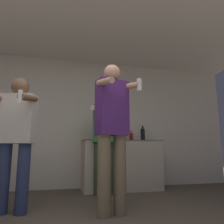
% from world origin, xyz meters
% --- Properties ---
extents(wall_back, '(7.00, 0.06, 2.55)m').
position_xyz_m(wall_back, '(0.00, 2.85, 1.27)').
color(wall_back, beige).
rests_on(wall_back, ground_plane).
extents(ceiling_slab, '(7.00, 3.34, 0.05)m').
position_xyz_m(ceiling_slab, '(0.00, 1.41, 2.57)').
color(ceiling_slab, silver).
rests_on(ceiling_slab, wall_back).
extents(counter, '(1.45, 0.67, 0.90)m').
position_xyz_m(counter, '(0.99, 2.50, 0.45)').
color(counter, '#BCB29E').
rests_on(counter, ground_plane).
extents(bottle_short_whiskey, '(0.07, 0.07, 0.30)m').
position_xyz_m(bottle_short_whiskey, '(0.63, 2.52, 1.01)').
color(bottle_short_whiskey, '#194723').
rests_on(bottle_short_whiskey, counter).
extents(bottle_brown_liquor, '(0.07, 0.07, 0.21)m').
position_xyz_m(bottle_brown_liquor, '(0.53, 2.52, 0.98)').
color(bottle_brown_liquor, maroon).
rests_on(bottle_brown_liquor, counter).
extents(bottle_amber_bourbon, '(0.08, 0.08, 0.22)m').
position_xyz_m(bottle_amber_bourbon, '(1.21, 2.52, 0.98)').
color(bottle_amber_bourbon, maroon).
rests_on(bottle_amber_bourbon, counter).
extents(bottle_red_label, '(0.08, 0.08, 0.32)m').
position_xyz_m(bottle_red_label, '(1.45, 2.52, 1.03)').
color(bottle_red_label, black).
rests_on(bottle_red_label, counter).
extents(person_woman_foreground, '(0.49, 0.51, 1.74)m').
position_xyz_m(person_woman_foreground, '(0.44, 0.94, 0.95)').
color(person_woman_foreground, '#75664C').
rests_on(person_woman_foreground, ground_plane).
extents(person_man_side, '(0.56, 0.60, 1.59)m').
position_xyz_m(person_man_side, '(-0.66, 1.27, 0.90)').
color(person_man_side, navy).
rests_on(person_man_side, ground_plane).
extents(person_spectator_back, '(0.51, 0.59, 1.71)m').
position_xyz_m(person_spectator_back, '(0.58, 2.09, 1.04)').
color(person_spectator_back, '#38422D').
rests_on(person_spectator_back, ground_plane).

